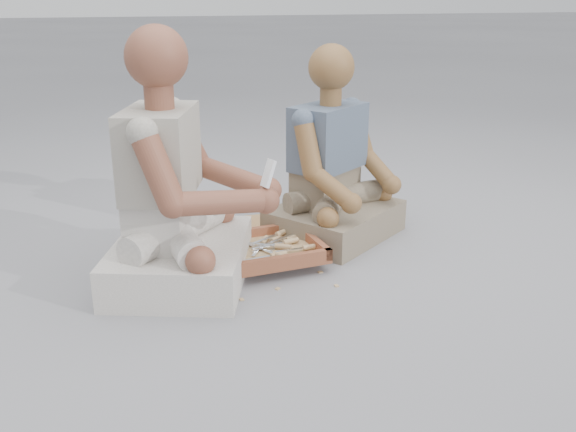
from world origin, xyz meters
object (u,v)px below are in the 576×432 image
object	(u,v)px
companion	(334,175)
craftsman	(176,200)
tool_tray	(263,251)
carved_panel	(204,240)

from	to	relation	value
companion	craftsman	bearing A→B (deg)	-14.45
tool_tray	craftsman	size ratio (longest dim) A/B	0.50
tool_tray	craftsman	xyz separation A→B (m)	(-0.36, -0.04, 0.27)
carved_panel	companion	distance (m)	0.67
tool_tray	companion	world-z (taller)	companion
tool_tray	craftsman	bearing A→B (deg)	-173.18
carved_panel	tool_tray	distance (m)	0.36
carved_panel	tool_tray	size ratio (longest dim) A/B	1.33
carved_panel	craftsman	distance (m)	0.49
carved_panel	craftsman	xyz separation A→B (m)	(-0.16, -0.34, 0.31)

